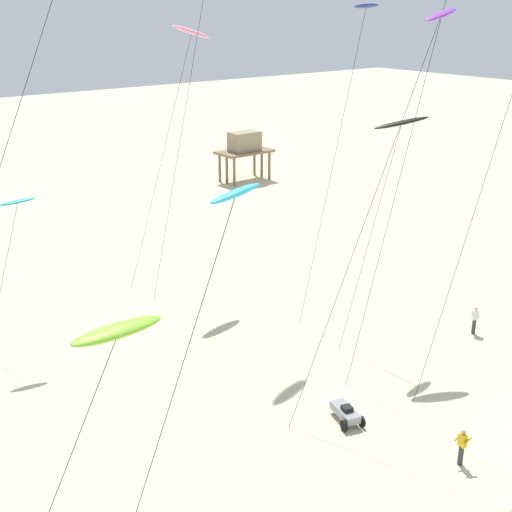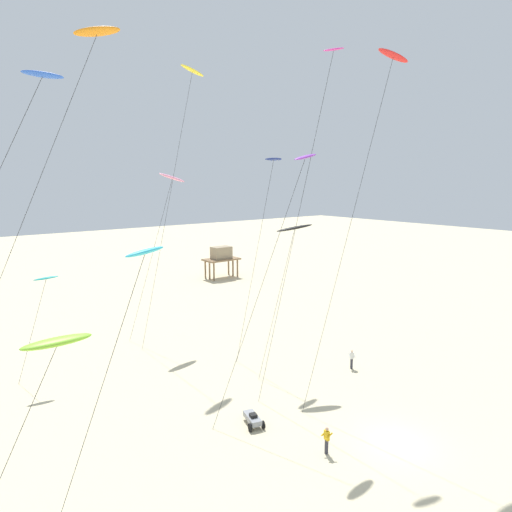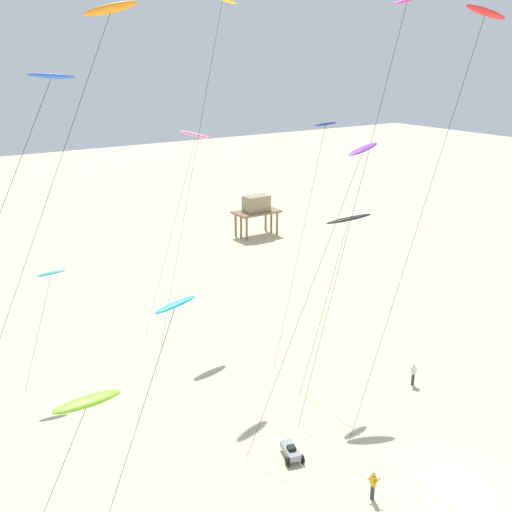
{
  "view_description": "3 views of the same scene",
  "coord_description": "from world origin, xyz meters",
  "px_view_note": "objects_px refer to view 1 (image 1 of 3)",
  "views": [
    {
      "loc": [
        -25.32,
        -11.39,
        17.92
      ],
      "look_at": [
        -4.92,
        14.86,
        5.57
      ],
      "focal_mm": 48.01,
      "sensor_mm": 36.0,
      "label": 1
    },
    {
      "loc": [
        -22.11,
        -14.02,
        15.87
      ],
      "look_at": [
        -0.82,
        13.08,
        9.99
      ],
      "focal_mm": 30.88,
      "sensor_mm": 36.0,
      "label": 2
    },
    {
      "loc": [
        -23.86,
        -16.44,
        22.33
      ],
      "look_at": [
        -3.91,
        13.55,
        10.23
      ],
      "focal_mm": 42.54,
      "sensor_mm": 36.0,
      "label": 3
    }
  ],
  "objects_px": {
    "kite_flyer_middle": "(475,319)",
    "kite_teal": "(17,205)",
    "kite_navy": "(364,16)",
    "beach_buggy": "(346,413)",
    "kite_cyan": "(233,201)",
    "kite_pink": "(191,34)",
    "kite_lime": "(117,332)",
    "kite_black": "(401,124)",
    "stilt_house": "(244,146)",
    "kite_purple": "(438,23)",
    "kite_flyer_furthest": "(462,446)"
  },
  "relations": [
    {
      "from": "kite_teal",
      "to": "kite_flyer_furthest",
      "type": "bearing_deg",
      "value": -64.49
    },
    {
      "from": "kite_teal",
      "to": "beach_buggy",
      "type": "xyz_separation_m",
      "value": [
        8.48,
        -15.81,
        -7.71
      ]
    },
    {
      "from": "stilt_house",
      "to": "beach_buggy",
      "type": "height_order",
      "value": "stilt_house"
    },
    {
      "from": "kite_black",
      "to": "beach_buggy",
      "type": "height_order",
      "value": "kite_black"
    },
    {
      "from": "kite_navy",
      "to": "kite_flyer_middle",
      "type": "relative_size",
      "value": 10.74
    },
    {
      "from": "kite_flyer_furthest",
      "to": "beach_buggy",
      "type": "xyz_separation_m",
      "value": [
        -1.52,
        5.14,
        -0.46
      ]
    },
    {
      "from": "kite_cyan",
      "to": "kite_navy",
      "type": "bearing_deg",
      "value": 34.26
    },
    {
      "from": "kite_flyer_middle",
      "to": "kite_purple",
      "type": "bearing_deg",
      "value": -169.05
    },
    {
      "from": "kite_lime",
      "to": "kite_flyer_middle",
      "type": "relative_size",
      "value": 5.78
    },
    {
      "from": "kite_purple",
      "to": "kite_flyer_middle",
      "type": "distance_m",
      "value": 17.97
    },
    {
      "from": "kite_lime",
      "to": "beach_buggy",
      "type": "bearing_deg",
      "value": 13.11
    },
    {
      "from": "kite_lime",
      "to": "stilt_house",
      "type": "bearing_deg",
      "value": 49.41
    },
    {
      "from": "kite_cyan",
      "to": "kite_teal",
      "type": "xyz_separation_m",
      "value": [
        0.1,
        19.13,
        -4.48
      ]
    },
    {
      "from": "kite_purple",
      "to": "beach_buggy",
      "type": "relative_size",
      "value": 8.35
    },
    {
      "from": "kite_cyan",
      "to": "stilt_house",
      "type": "bearing_deg",
      "value": 52.75
    },
    {
      "from": "kite_purple",
      "to": "kite_navy",
      "type": "distance_m",
      "value": 9.26
    },
    {
      "from": "kite_teal",
      "to": "stilt_house",
      "type": "distance_m",
      "value": 39.54
    },
    {
      "from": "kite_flyer_middle",
      "to": "beach_buggy",
      "type": "xyz_separation_m",
      "value": [
        -12.06,
        -1.74,
        -0.46
      ]
    },
    {
      "from": "kite_cyan",
      "to": "kite_flyer_furthest",
      "type": "xyz_separation_m",
      "value": [
        10.1,
        -1.81,
        -11.73
      ]
    },
    {
      "from": "kite_lime",
      "to": "stilt_house",
      "type": "height_order",
      "value": "kite_lime"
    },
    {
      "from": "kite_teal",
      "to": "kite_flyer_middle",
      "type": "bearing_deg",
      "value": -34.4
    },
    {
      "from": "kite_cyan",
      "to": "kite_flyer_middle",
      "type": "relative_size",
      "value": 7.86
    },
    {
      "from": "kite_pink",
      "to": "stilt_house",
      "type": "relative_size",
      "value": 2.89
    },
    {
      "from": "kite_black",
      "to": "kite_teal",
      "type": "height_order",
      "value": "kite_black"
    },
    {
      "from": "kite_navy",
      "to": "kite_flyer_middle",
      "type": "height_order",
      "value": "kite_navy"
    },
    {
      "from": "kite_pink",
      "to": "kite_flyer_furthest",
      "type": "bearing_deg",
      "value": -97.25
    },
    {
      "from": "kite_purple",
      "to": "beach_buggy",
      "type": "bearing_deg",
      "value": -176.4
    },
    {
      "from": "kite_flyer_middle",
      "to": "kite_teal",
      "type": "bearing_deg",
      "value": 145.6
    },
    {
      "from": "kite_navy",
      "to": "beach_buggy",
      "type": "relative_size",
      "value": 8.43
    },
    {
      "from": "kite_black",
      "to": "kite_flyer_middle",
      "type": "distance_m",
      "value": 12.29
    },
    {
      "from": "kite_flyer_middle",
      "to": "stilt_house",
      "type": "height_order",
      "value": "stilt_house"
    },
    {
      "from": "kite_flyer_furthest",
      "to": "beach_buggy",
      "type": "relative_size",
      "value": 0.78
    },
    {
      "from": "kite_purple",
      "to": "beach_buggy",
      "type": "height_order",
      "value": "kite_purple"
    },
    {
      "from": "kite_navy",
      "to": "beach_buggy",
      "type": "distance_m",
      "value": 20.8
    },
    {
      "from": "kite_navy",
      "to": "kite_purple",
      "type": "bearing_deg",
      "value": -117.44
    },
    {
      "from": "kite_pink",
      "to": "beach_buggy",
      "type": "distance_m",
      "value": 25.17
    },
    {
      "from": "kite_black",
      "to": "kite_cyan",
      "type": "height_order",
      "value": "kite_cyan"
    },
    {
      "from": "kite_black",
      "to": "kite_lime",
      "type": "xyz_separation_m",
      "value": [
        -20.05,
        -7.46,
        -2.66
      ]
    },
    {
      "from": "kite_black",
      "to": "kite_navy",
      "type": "xyz_separation_m",
      "value": [
        0.96,
        3.89,
        5.19
      ]
    },
    {
      "from": "kite_lime",
      "to": "kite_pink",
      "type": "bearing_deg",
      "value": 52.57
    },
    {
      "from": "kite_pink",
      "to": "stilt_house",
      "type": "distance_m",
      "value": 29.85
    },
    {
      "from": "kite_teal",
      "to": "beach_buggy",
      "type": "bearing_deg",
      "value": -61.8
    },
    {
      "from": "kite_purple",
      "to": "kite_lime",
      "type": "bearing_deg",
      "value": -169.41
    },
    {
      "from": "kite_cyan",
      "to": "kite_teal",
      "type": "bearing_deg",
      "value": 89.7
    },
    {
      "from": "kite_cyan",
      "to": "beach_buggy",
      "type": "bearing_deg",
      "value": 21.2
    },
    {
      "from": "kite_pink",
      "to": "kite_cyan",
      "type": "relative_size",
      "value": 1.28
    },
    {
      "from": "kite_flyer_furthest",
      "to": "kite_black",
      "type": "bearing_deg",
      "value": 57.11
    },
    {
      "from": "kite_pink",
      "to": "kite_teal",
      "type": "distance_m",
      "value": 15.68
    },
    {
      "from": "kite_pink",
      "to": "stilt_house",
      "type": "height_order",
      "value": "kite_pink"
    },
    {
      "from": "kite_cyan",
      "to": "kite_flyer_furthest",
      "type": "distance_m",
      "value": 15.58
    }
  ]
}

